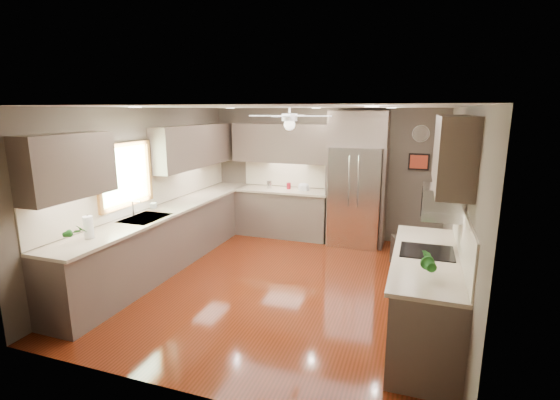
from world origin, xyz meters
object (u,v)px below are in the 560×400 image
Objects in this scene: soap_bottle at (154,205)px; potted_plant_right at (428,262)px; refrigerator at (357,181)px; stool at (408,252)px; microwave at (442,202)px; paper_towel at (88,227)px; canister_d at (289,186)px; potted_plant_left at (76,232)px; canister_b at (269,185)px; bowl at (303,189)px.

potted_plant_right reaches higher than soap_bottle.
refrigerator reaches higher than stool.
microwave reaches higher than soap_bottle.
stool is at bearing 94.70° from potted_plant_right.
stool is (-0.34, 1.81, -1.24)m from microwave.
microwave is 1.90× the size of paper_towel.
microwave is at bearing -46.52° from canister_d.
stool is at bearing 37.39° from paper_towel.
soap_bottle is 4.13m from microwave.
canister_d is 0.43× the size of potted_plant_left.
soap_bottle is 0.60× the size of paper_towel.
microwave is (2.66, -2.81, 0.48)m from canister_d.
potted_plant_left is (-0.91, -3.94, 0.07)m from canister_b.
paper_towel is at bearing -103.97° from canister_b.
paper_towel is (-3.86, -0.10, -0.01)m from potted_plant_right.
paper_towel is at bearing -166.28° from microwave.
soap_bottle is at bearing -127.13° from bowl.
canister_b is 1.26× the size of canister_d.
canister_d is at bearing 58.93° from soap_bottle.
microwave is at bearing 82.17° from potted_plant_right.
stool is (2.32, -1.00, -0.76)m from canister_d.
refrigerator reaches higher than potted_plant_right.
canister_b is at bearing 76.97° from potted_plant_left.
potted_plant_right reaches higher than canister_d.
potted_plant_right is (3.85, 0.31, 0.01)m from potted_plant_left.
soap_bottle is 0.32× the size of microwave.
canister_b reaches higher than canister_d.
canister_b is at bearing 65.95° from soap_bottle.
potted_plant_left is 0.53× the size of microwave.
refrigerator is at bearing -2.16° from bowl.
potted_plant_right reaches higher than stool.
paper_towel is at bearing -85.98° from soap_bottle.
paper_towel is at bearing -113.73° from bowl.
canister_b is at bearing 178.30° from refrigerator.
canister_b is 0.54× the size of potted_plant_left.
microwave is (1.33, -2.71, 0.29)m from refrigerator.
paper_towel reaches higher than canister_b.
potted_plant_right is 3.78m from refrigerator.
bowl is 3.65m from microwave.
paper_towel reaches higher than bowl.
soap_bottle reaches higher than stool.
potted_plant_right is 0.55× the size of microwave.
refrigerator reaches higher than bowl.
potted_plant_left reaches higher than stool.
microwave reaches higher than canister_b.
potted_plant_left is 0.51× the size of stool.
paper_towel is (-0.93, -3.73, 0.07)m from canister_b.
potted_plant_left reaches higher than bowl.
soap_bottle is 0.58× the size of potted_plant_right.
refrigerator reaches higher than canister_d.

